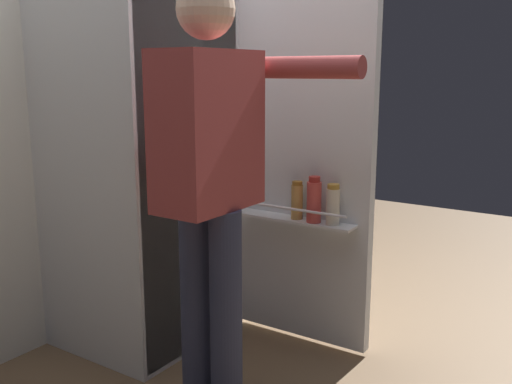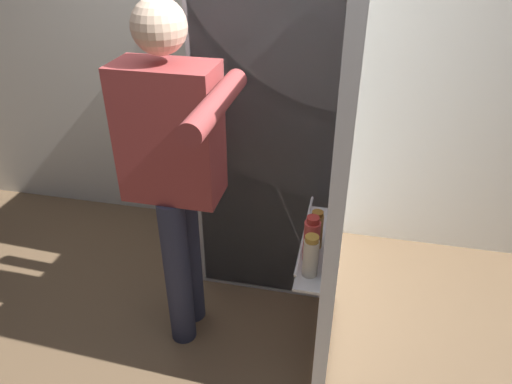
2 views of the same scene
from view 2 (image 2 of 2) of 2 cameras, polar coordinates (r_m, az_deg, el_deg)
The scene contains 4 objects.
ground_plane at distance 2.54m, azimuth -0.46°, elevation -15.27°, with size 7.00×7.00×0.00m, color brown.
kitchen_wall at distance 2.73m, azimuth 4.01°, elevation 19.24°, with size 4.40×0.10×2.56m, color silver.
refrigerator at distance 2.46m, azimuth 2.77°, elevation 7.32°, with size 0.75×1.32×1.70m.
person at distance 1.99m, azimuth -9.65°, elevation 3.53°, with size 0.50×0.70×1.58m.
Camera 2 is at (0.39, -1.71, 1.84)m, focal length 33.45 mm.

